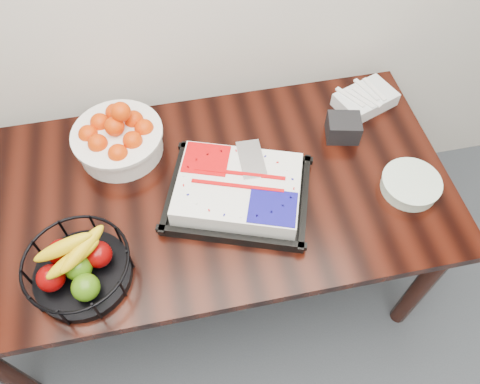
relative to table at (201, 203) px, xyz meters
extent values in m
cube|color=black|center=(0.00, 0.00, 0.07)|extent=(1.80, 0.90, 0.04)
cylinder|color=black|center=(-0.82, -0.37, -0.31)|extent=(0.07, 0.07, 0.71)
cylinder|color=black|center=(-0.82, 0.37, -0.31)|extent=(0.07, 0.07, 0.71)
cylinder|color=black|center=(0.82, -0.37, -0.31)|extent=(0.07, 0.07, 0.71)
cylinder|color=black|center=(0.82, 0.37, -0.31)|extent=(0.07, 0.07, 0.71)
cube|color=black|center=(0.13, -0.06, 0.10)|extent=(0.58, 0.51, 0.02)
cube|color=white|center=(0.13, -0.06, 0.14)|extent=(0.50, 0.43, 0.07)
cube|color=#C50407|center=(0.00, 0.02, 0.18)|extent=(0.19, 0.18, 0.00)
cube|color=#0E0B7A|center=(0.25, -0.14, 0.18)|extent=(0.19, 0.18, 0.00)
cube|color=silver|center=(0.16, 0.04, 0.18)|extent=(0.09, 0.17, 0.00)
cylinder|color=white|center=(-0.26, 0.24, 0.14)|extent=(0.31, 0.31, 0.10)
cylinder|color=white|center=(-0.26, 0.24, 0.18)|extent=(0.33, 0.33, 0.01)
cylinder|color=black|center=(-0.41, -0.26, 0.10)|extent=(0.31, 0.31, 0.03)
torus|color=black|center=(-0.41, -0.26, 0.19)|extent=(0.33, 0.33, 0.01)
cylinder|color=white|center=(0.73, -0.15, 0.11)|extent=(0.20, 0.20, 0.05)
cylinder|color=white|center=(0.73, -0.15, 0.13)|extent=(0.21, 0.21, 0.01)
cube|color=silver|center=(0.72, 0.28, 0.12)|extent=(0.27, 0.22, 0.06)
cube|color=black|center=(0.58, 0.14, 0.13)|extent=(0.14, 0.13, 0.09)
camera|label=1|loc=(-0.05, -0.95, 1.46)|focal=35.00mm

